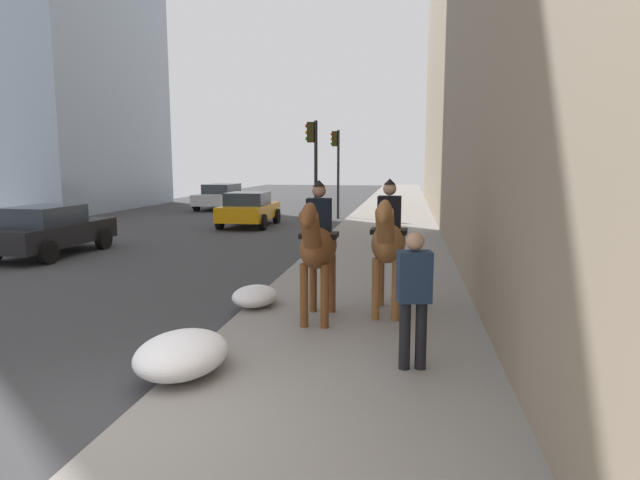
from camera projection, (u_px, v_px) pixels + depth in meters
sidewalk_slab at (315, 448)px, 4.92m from camera, size 120.00×4.01×0.12m
mounted_horse_near at (318, 245)px, 8.52m from camera, size 2.15×0.61×2.25m
mounted_horse_far at (388, 240)px, 8.91m from camera, size 2.15×0.62×2.27m
pedestrian_greeting at (414, 291)px, 6.52m from camera, size 0.33×0.44×1.70m
car_near_lane at (221, 196)px, 31.06m from camera, size 4.52×2.03×1.44m
car_mid_lane at (49, 230)px, 15.38m from camera, size 4.14×1.97×1.44m
car_far_lane at (249, 209)px, 22.50m from camera, size 4.00×2.06×1.44m
traffic_light_near_curb at (313, 160)px, 18.92m from camera, size 0.20×0.44×4.10m
traffic_light_far_curb at (337, 160)px, 25.41m from camera, size 0.20×0.44×4.16m
snow_pile_near at (182, 354)px, 6.48m from camera, size 1.39×1.07×0.48m
snow_pile_far at (255, 296)px, 9.57m from camera, size 1.02×0.79×0.35m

